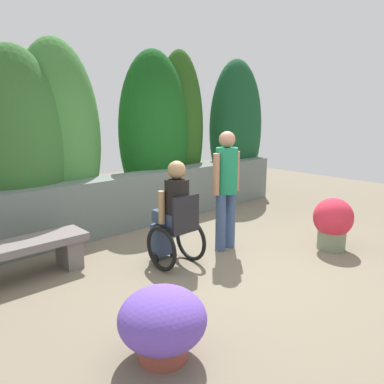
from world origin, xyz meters
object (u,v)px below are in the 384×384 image
Objects in this scene: flower_pot_purple_near at (163,322)px; flower_pot_terracotta_by_wall at (333,222)px; person_standing_companion at (226,183)px; person_in_wheelchair at (174,217)px; stone_bench at (13,256)px.

flower_pot_purple_near is 3.23m from flower_pot_terracotta_by_wall.
flower_pot_terracotta_by_wall is at bearing -32.31° from person_standing_companion.
flower_pot_purple_near is (-2.12, -1.28, -0.64)m from person_standing_companion.
person_in_wheelchair is 0.81× the size of person_standing_companion.
person_standing_companion reaches higher than flower_pot_purple_near.
person_in_wheelchair reaches higher than flower_pot_purple_near.
stone_bench is 1.90m from person_in_wheelchair.
person_standing_companion reaches higher than flower_pot_terracotta_by_wall.
person_standing_companion is (0.88, -0.06, 0.32)m from person_in_wheelchair.
person_standing_companion is at bearing -20.09° from stone_bench.
stone_bench is 2.77m from person_standing_companion.
flower_pot_terracotta_by_wall is at bearing -23.24° from person_in_wheelchair.
flower_pot_terracotta_by_wall is (1.10, -1.02, -0.55)m from person_standing_companion.
stone_bench is 2.29× the size of flower_pot_terracotta_by_wall.
flower_pot_purple_near is (0.42, -2.20, 0.00)m from stone_bench.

